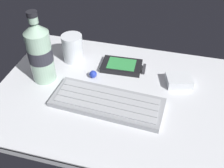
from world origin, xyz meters
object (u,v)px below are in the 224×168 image
at_px(handheld_device, 124,66).
at_px(charger_block, 179,80).
at_px(juice_cup, 73,49).
at_px(trackball_mouse, 93,74).
at_px(water_bottle, 40,52).
at_px(keyboard, 108,102).

relative_size(handheld_device, charger_block, 1.86).
xyz_separation_m(juice_cup, trackball_mouse, (0.09, -0.07, -0.03)).
bearing_deg(water_bottle, juice_cup, 66.44).
bearing_deg(charger_block, keyboard, -142.82).
bearing_deg(charger_block, handheld_device, 169.13).
distance_m(water_bottle, charger_block, 0.39).
xyz_separation_m(handheld_device, water_bottle, (-0.21, -0.10, 0.08)).
xyz_separation_m(water_bottle, charger_block, (0.38, 0.07, -0.08)).
relative_size(juice_cup, water_bottle, 0.41).
distance_m(handheld_device, charger_block, 0.17).
bearing_deg(trackball_mouse, handheld_device, 40.35).
bearing_deg(water_bottle, keyboard, -16.21).
bearing_deg(handheld_device, trackball_mouse, -139.65).
bearing_deg(handheld_device, water_bottle, -153.85).
height_order(handheld_device, juice_cup, juice_cup).
relative_size(water_bottle, charger_block, 2.97).
relative_size(juice_cup, trackball_mouse, 3.86).
height_order(water_bottle, trackball_mouse, water_bottle).
height_order(keyboard, trackball_mouse, trackball_mouse).
distance_m(charger_block, trackball_mouse, 0.25).
relative_size(handheld_device, juice_cup, 1.53).
xyz_separation_m(keyboard, charger_block, (0.17, 0.13, 0.00)).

